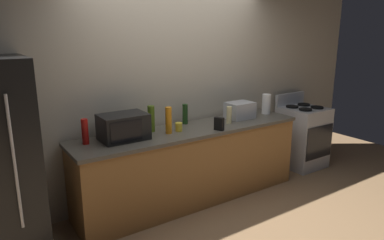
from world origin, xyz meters
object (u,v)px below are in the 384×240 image
paper_towel_roll (266,104)px  cordless_phone (219,124)px  bottle_olive_oil (151,119)px  toaster_oven (240,110)px  bottle_wine (185,114)px  stove_range (302,136)px  bottle_hot_sauce (85,132)px  mug_yellow (179,127)px  microwave (123,127)px  mug_white (247,109)px  bottle_hand_soap (229,115)px  bottle_dish_soap (169,120)px

paper_towel_roll → cordless_phone: size_ratio=1.80×
cordless_phone → bottle_olive_oil: size_ratio=0.51×
paper_towel_roll → cordless_phone: paper_towel_roll is taller
toaster_oven → bottle_wine: bottle_wine is taller
stove_range → paper_towel_roll: (-0.75, 0.05, 0.57)m
bottle_hot_sauce → mug_yellow: 1.03m
paper_towel_roll → mug_yellow: (-1.44, -0.06, -0.09)m
microwave → mug_yellow: size_ratio=4.96×
bottle_olive_oil → microwave: bearing=-165.0°
toaster_oven → stove_range: bearing=-2.8°
paper_towel_roll → bottle_wine: bearing=172.0°
paper_towel_roll → microwave: bearing=-179.9°
cordless_phone → stove_range: bearing=-13.8°
paper_towel_roll → mug_white: paper_towel_roll is taller
microwave → cordless_phone: 1.08m
mug_yellow → bottle_hand_soap: bearing=-4.2°
bottle_olive_oil → mug_yellow: size_ratio=3.05×
bottle_hot_sauce → mug_white: bearing=3.0°
bottle_hot_sauce → mug_yellow: size_ratio=2.68×
stove_range → cordless_phone: bearing=-172.5°
microwave → bottle_olive_oil: 0.39m
bottle_dish_soap → bottle_hand_soap: size_ratio=1.42×
microwave → toaster_oven: size_ratio=1.41×
paper_towel_roll → bottle_hand_soap: size_ratio=1.29×
bottle_wine → mug_yellow: size_ratio=2.52×
paper_towel_roll → bottle_hand_soap: (-0.75, -0.11, -0.03)m
toaster_oven → bottle_olive_oil: 1.24m
bottle_dish_soap → mug_white: bearing=10.5°
bottle_hot_sauce → paper_towel_roll: bearing=-1.5°
bottle_hand_soap → bottle_olive_oil: bearing=167.5°
bottle_hot_sauce → mug_yellow: (1.02, -0.13, -0.08)m
bottle_hand_soap → bottle_wine: bottle_wine is taller
mug_yellow → mug_white: bearing=11.1°
microwave → mug_white: 1.92m
bottle_dish_soap → bottle_hot_sauce: size_ratio=1.15×
toaster_oven → bottle_dish_soap: (-1.11, -0.08, 0.04)m
toaster_oven → microwave: bearing=-179.6°
toaster_oven → mug_white: toaster_oven is taller
paper_towel_roll → bottle_hand_soap: paper_towel_roll is taller
cordless_phone → bottle_dish_soap: (-0.54, 0.21, 0.07)m
microwave → mug_white: bearing=5.7°
paper_towel_roll → toaster_oven: bearing=178.8°
microwave → bottle_hot_sauce: size_ratio=1.86×
bottle_dish_soap → mug_white: bottle_dish_soap is taller
stove_range → bottle_wine: size_ratio=4.43×
paper_towel_roll → bottle_wine: paper_towel_roll is taller
cordless_phone → bottle_hand_soap: bottle_hand_soap is taller
bottle_dish_soap → bottle_olive_oil: (-0.12, 0.17, -0.00)m
bottle_dish_soap → bottle_hand_soap: 0.83m
microwave → bottle_olive_oil: size_ratio=1.63×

